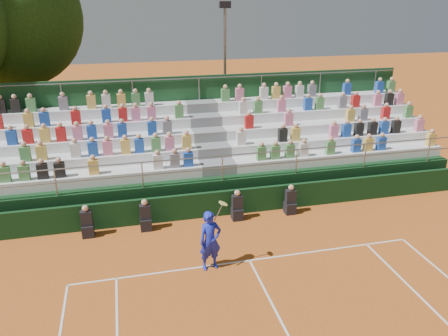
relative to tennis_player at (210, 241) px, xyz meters
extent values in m
plane|color=#BB5B1F|center=(1.28, 0.08, -0.95)|extent=(90.00, 90.00, 0.00)
cube|color=white|center=(1.28, 0.08, -0.95)|extent=(11.00, 0.06, 0.01)
cube|color=white|center=(1.28, -3.12, -0.95)|extent=(0.06, 6.40, 0.01)
cube|color=black|center=(1.28, 3.28, -0.45)|extent=(20.00, 0.15, 1.00)
cube|color=black|center=(-3.75, 2.83, -0.73)|extent=(0.40, 0.40, 0.44)
cube|color=black|center=(-3.75, 2.83, -0.25)|extent=(0.38, 0.25, 0.55)
sphere|color=tan|center=(-3.75, 2.83, 0.13)|extent=(0.22, 0.22, 0.22)
cube|color=black|center=(-1.76, 2.83, -0.73)|extent=(0.40, 0.40, 0.44)
cube|color=black|center=(-1.76, 2.83, -0.25)|extent=(0.38, 0.25, 0.55)
sphere|color=tan|center=(-1.76, 2.83, 0.13)|extent=(0.22, 0.22, 0.22)
cube|color=black|center=(1.60, 2.83, -0.73)|extent=(0.40, 0.40, 0.44)
cube|color=black|center=(1.60, 2.83, -0.25)|extent=(0.38, 0.25, 0.55)
sphere|color=tan|center=(1.60, 2.83, 0.13)|extent=(0.22, 0.22, 0.22)
cube|color=black|center=(3.69, 2.83, -0.73)|extent=(0.40, 0.40, 0.44)
cube|color=black|center=(3.69, 2.83, -0.25)|extent=(0.38, 0.25, 0.55)
sphere|color=tan|center=(3.69, 2.83, 0.13)|extent=(0.22, 0.22, 0.22)
cube|color=black|center=(1.28, 6.38, -0.35)|extent=(20.00, 5.20, 1.20)
cube|color=silver|center=(-4.07, 4.71, 0.46)|extent=(9.30, 0.85, 0.42)
cube|color=silver|center=(6.63, 4.71, 0.46)|extent=(9.30, 0.85, 0.42)
cube|color=slate|center=(1.28, 4.71, 0.46)|extent=(1.40, 0.85, 0.42)
cube|color=silver|center=(-4.07, 5.56, 0.88)|extent=(9.30, 0.85, 0.42)
cube|color=silver|center=(6.63, 5.56, 0.88)|extent=(9.30, 0.85, 0.42)
cube|color=slate|center=(1.28, 5.56, 0.88)|extent=(1.40, 0.85, 0.42)
cube|color=silver|center=(-4.07, 6.41, 1.30)|extent=(9.30, 0.85, 0.42)
cube|color=silver|center=(6.63, 6.41, 1.30)|extent=(9.30, 0.85, 0.42)
cube|color=slate|center=(1.28, 6.41, 1.30)|extent=(1.40, 0.85, 0.42)
cube|color=silver|center=(-4.07, 7.26, 1.72)|extent=(9.30, 0.85, 0.42)
cube|color=silver|center=(6.63, 7.26, 1.72)|extent=(9.30, 0.85, 0.42)
cube|color=slate|center=(1.28, 7.26, 1.72)|extent=(1.40, 0.85, 0.42)
cube|color=silver|center=(-4.07, 8.11, 2.14)|extent=(9.30, 0.85, 0.42)
cube|color=silver|center=(6.63, 8.11, 2.14)|extent=(9.30, 0.85, 0.42)
cube|color=slate|center=(1.28, 8.11, 2.14)|extent=(1.40, 0.85, 0.42)
cube|color=#1A4322|center=(1.28, 8.63, 1.25)|extent=(20.00, 0.12, 4.40)
cylinder|color=gray|center=(1.28, 3.83, 1.25)|extent=(20.00, 0.05, 0.05)
cylinder|color=gray|center=(1.28, 8.53, 3.35)|extent=(20.00, 0.05, 0.05)
cube|color=#4C8C4C|center=(-6.49, 4.56, 0.95)|extent=(0.36, 0.24, 0.56)
cube|color=#4C8C4C|center=(-5.85, 4.56, 0.95)|extent=(0.36, 0.24, 0.56)
cube|color=black|center=(-5.23, 4.56, 0.95)|extent=(0.36, 0.24, 0.56)
cube|color=black|center=(-4.64, 4.56, 0.95)|extent=(0.36, 0.24, 0.56)
cube|color=gold|center=(-3.45, 4.56, 0.95)|extent=(0.36, 0.24, 0.56)
cube|color=silver|center=(-1.09, 4.56, 0.95)|extent=(0.36, 0.24, 0.56)
cube|color=slate|center=(-0.44, 4.56, 0.95)|extent=(0.36, 0.24, 0.56)
cube|color=#1E4CB2|center=(0.09, 4.56, 0.95)|extent=(0.36, 0.24, 0.56)
cube|color=#4C8C4C|center=(-5.89, 5.41, 1.37)|extent=(0.36, 0.24, 0.56)
cube|color=gold|center=(-5.32, 5.41, 1.37)|extent=(0.36, 0.24, 0.56)
cube|color=silver|center=(-4.10, 5.41, 1.37)|extent=(0.36, 0.24, 0.56)
cube|color=#1E4CB2|center=(-3.46, 5.41, 1.37)|extent=(0.36, 0.24, 0.56)
cube|color=pink|center=(-2.91, 5.41, 1.37)|extent=(0.36, 0.24, 0.56)
cube|color=gold|center=(-2.24, 5.41, 1.37)|extent=(0.36, 0.24, 0.56)
cube|color=#1E4CB2|center=(-1.71, 5.41, 1.37)|extent=(0.36, 0.24, 0.56)
cube|color=#4C8C4C|center=(-1.06, 5.41, 1.37)|extent=(0.36, 0.24, 0.56)
cube|color=pink|center=(-0.52, 5.41, 1.37)|extent=(0.36, 0.24, 0.56)
cube|color=gold|center=(0.17, 5.41, 1.37)|extent=(0.36, 0.24, 0.56)
cube|color=#1E4CB2|center=(-6.45, 6.26, 1.79)|extent=(0.36, 0.24, 0.56)
cube|color=red|center=(-5.87, 6.26, 1.79)|extent=(0.36, 0.24, 0.56)
cube|color=gold|center=(-5.25, 6.26, 1.79)|extent=(0.36, 0.24, 0.56)
cube|color=red|center=(-4.66, 6.26, 1.79)|extent=(0.36, 0.24, 0.56)
cube|color=pink|center=(-4.04, 6.26, 1.79)|extent=(0.36, 0.24, 0.56)
cube|color=#1E4CB2|center=(-3.49, 6.26, 1.79)|extent=(0.36, 0.24, 0.56)
cube|color=pink|center=(-2.85, 6.26, 1.79)|extent=(0.36, 0.24, 0.56)
cube|color=#1E4CB2|center=(-2.31, 6.26, 1.79)|extent=(0.36, 0.24, 0.56)
cube|color=#1E4CB2|center=(-1.12, 6.26, 1.79)|extent=(0.36, 0.24, 0.56)
cube|color=slate|center=(-0.49, 6.26, 1.79)|extent=(0.36, 0.24, 0.56)
cube|color=gold|center=(-5.92, 7.11, 2.21)|extent=(0.36, 0.24, 0.56)
cube|color=#1E4CB2|center=(-5.32, 7.11, 2.21)|extent=(0.36, 0.24, 0.56)
cube|color=red|center=(-4.11, 7.11, 2.21)|extent=(0.36, 0.24, 0.56)
cube|color=#1E4CB2|center=(-2.90, 7.11, 2.21)|extent=(0.36, 0.24, 0.56)
cube|color=red|center=(-2.23, 7.11, 2.21)|extent=(0.36, 0.24, 0.56)
cube|color=pink|center=(-1.70, 7.11, 2.21)|extent=(0.36, 0.24, 0.56)
cube|color=pink|center=(-1.05, 7.11, 2.21)|extent=(0.36, 0.24, 0.56)
cube|color=#4C8C4C|center=(0.13, 7.11, 2.21)|extent=(0.36, 0.24, 0.56)
cube|color=black|center=(-7.04, 7.96, 2.63)|extent=(0.36, 0.24, 0.56)
cube|color=black|center=(-6.50, 7.96, 2.63)|extent=(0.36, 0.24, 0.56)
cube|color=#4C8C4C|center=(-5.90, 7.96, 2.63)|extent=(0.36, 0.24, 0.56)
cube|color=slate|center=(-4.62, 7.96, 2.63)|extent=(0.36, 0.24, 0.56)
cube|color=gold|center=(-3.49, 7.96, 2.63)|extent=(0.36, 0.24, 0.56)
cube|color=silver|center=(-2.88, 7.96, 2.63)|extent=(0.36, 0.24, 0.56)
cube|color=gold|center=(-2.24, 7.96, 2.63)|extent=(0.36, 0.24, 0.56)
cube|color=#4C8C4C|center=(-1.63, 7.96, 2.63)|extent=(0.36, 0.24, 0.56)
cube|color=silver|center=(-1.05, 7.96, 2.63)|extent=(0.36, 0.24, 0.56)
cube|color=#4C8C4C|center=(3.05, 4.56, 0.95)|extent=(0.36, 0.24, 0.56)
cube|color=#4C8C4C|center=(3.63, 4.56, 0.95)|extent=(0.36, 0.24, 0.56)
cube|color=#4C8C4C|center=(4.27, 4.56, 0.95)|extent=(0.36, 0.24, 0.56)
cube|color=silver|center=(4.87, 4.56, 0.95)|extent=(0.36, 0.24, 0.56)
cube|color=#4C8C4C|center=(6.06, 4.56, 0.95)|extent=(0.36, 0.24, 0.56)
cube|color=#1E4CB2|center=(7.25, 4.56, 0.95)|extent=(0.36, 0.24, 0.56)
cube|color=gold|center=(7.81, 4.56, 0.95)|extent=(0.36, 0.24, 0.56)
cube|color=#1E4CB2|center=(8.43, 4.56, 0.95)|extent=(0.36, 0.24, 0.56)
cube|color=gold|center=(10.87, 4.56, 0.95)|extent=(0.36, 0.24, 0.56)
cube|color=silver|center=(2.43, 5.41, 1.37)|extent=(0.36, 0.24, 0.56)
cube|color=black|center=(4.25, 5.41, 1.37)|extent=(0.36, 0.24, 0.56)
cube|color=gold|center=(4.83, 5.41, 1.37)|extent=(0.36, 0.24, 0.56)
cube|color=pink|center=(6.59, 5.41, 1.37)|extent=(0.36, 0.24, 0.56)
cube|color=#1E4CB2|center=(7.20, 5.41, 1.37)|extent=(0.36, 0.24, 0.56)
cube|color=black|center=(7.80, 5.41, 1.37)|extent=(0.36, 0.24, 0.56)
cube|color=black|center=(8.47, 5.41, 1.37)|extent=(0.36, 0.24, 0.56)
cube|color=#1E4CB2|center=(9.04, 5.41, 1.37)|extent=(0.36, 0.24, 0.56)
cube|color=black|center=(9.64, 5.41, 1.37)|extent=(0.36, 0.24, 0.56)
cube|color=pink|center=(10.83, 5.41, 1.37)|extent=(0.36, 0.24, 0.56)
cube|color=red|center=(3.02, 6.26, 1.79)|extent=(0.36, 0.24, 0.56)
cube|color=pink|center=(4.82, 6.26, 1.79)|extent=(0.36, 0.24, 0.56)
cube|color=gold|center=(7.80, 6.26, 1.79)|extent=(0.36, 0.24, 0.56)
cube|color=slate|center=(8.44, 6.26, 1.79)|extent=(0.36, 0.24, 0.56)
cube|color=red|center=(9.59, 6.26, 1.79)|extent=(0.36, 0.24, 0.56)
cube|color=#4C8C4C|center=(10.78, 6.26, 1.79)|extent=(0.36, 0.24, 0.56)
cube|color=silver|center=(2.99, 7.11, 2.21)|extent=(0.36, 0.24, 0.56)
cube|color=#4C8C4C|center=(3.68, 7.11, 2.21)|extent=(0.36, 0.24, 0.56)
cube|color=pink|center=(4.78, 7.11, 2.21)|extent=(0.36, 0.24, 0.56)
cube|color=#1E4CB2|center=(6.07, 7.11, 2.21)|extent=(0.36, 0.24, 0.56)
cube|color=#4C8C4C|center=(6.65, 7.11, 2.21)|extent=(0.36, 0.24, 0.56)
cube|color=slate|center=(7.80, 7.11, 2.21)|extent=(0.36, 0.24, 0.56)
cube|color=red|center=(8.48, 7.11, 2.21)|extent=(0.36, 0.24, 0.56)
cube|color=pink|center=(9.63, 7.11, 2.21)|extent=(0.36, 0.24, 0.56)
cube|color=black|center=(10.26, 7.11, 2.21)|extent=(0.36, 0.24, 0.56)
cube|color=pink|center=(10.81, 7.11, 2.21)|extent=(0.36, 0.24, 0.56)
cube|color=#4C8C4C|center=(2.38, 7.96, 2.63)|extent=(0.36, 0.24, 0.56)
cube|color=pink|center=(3.05, 7.96, 2.63)|extent=(0.36, 0.24, 0.56)
cube|color=silver|center=(4.22, 7.96, 2.63)|extent=(0.36, 0.24, 0.56)
cube|color=gold|center=(4.81, 7.96, 2.63)|extent=(0.36, 0.24, 0.56)
cube|color=pink|center=(5.38, 7.96, 2.63)|extent=(0.36, 0.24, 0.56)
cube|color=silver|center=(5.98, 7.96, 2.63)|extent=(0.36, 0.24, 0.56)
cube|color=slate|center=(6.61, 7.96, 2.63)|extent=(0.36, 0.24, 0.56)
cube|color=#1E4CB2|center=(8.44, 7.96, 2.63)|extent=(0.36, 0.24, 0.56)
cube|color=#1E4CB2|center=(10.20, 7.96, 2.63)|extent=(0.36, 0.24, 0.56)
cube|color=#4C8C4C|center=(10.84, 7.96, 2.63)|extent=(0.36, 0.24, 0.56)
imported|color=#1A27C4|center=(0.00, 0.00, 0.00)|extent=(0.76, 0.57, 1.90)
cylinder|color=gray|center=(0.25, 0.00, 0.90)|extent=(0.26, 0.03, 0.51)
cylinder|color=#E5D866|center=(0.40, 0.00, 1.20)|extent=(0.26, 0.28, 0.14)
cylinder|color=#382514|center=(-7.35, 14.18, 1.01)|extent=(0.50, 0.50, 3.92)
sphere|color=#16340E|center=(-7.35, 14.18, 5.80)|extent=(7.06, 7.06, 7.06)
cylinder|color=gray|center=(3.49, 12.64, 2.63)|extent=(0.16, 0.16, 7.17)
cube|color=black|center=(3.49, 12.64, 6.39)|extent=(0.60, 0.25, 0.35)
camera|label=1|loc=(-2.23, -11.14, 6.86)|focal=35.00mm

